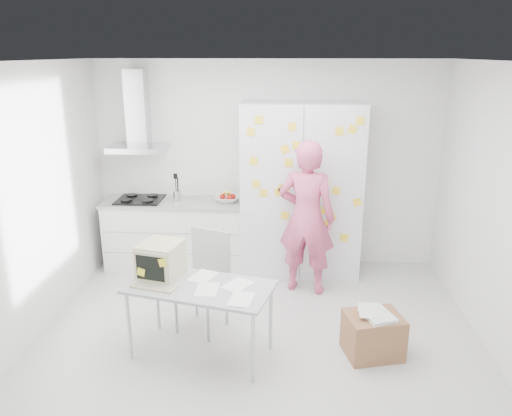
# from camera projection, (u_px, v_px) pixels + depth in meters

# --- Properties ---
(floor) EXTENTS (4.50, 4.00, 0.02)m
(floor) POSITION_uv_depth(u_px,v_px,m) (257.00, 338.00, 5.09)
(floor) COLOR silver
(floor) RESTS_ON ground
(walls) EXTENTS (4.52, 4.01, 2.70)m
(walls) POSITION_uv_depth(u_px,v_px,m) (262.00, 191.00, 5.37)
(walls) COLOR white
(walls) RESTS_ON ground
(ceiling) EXTENTS (4.50, 4.00, 0.02)m
(ceiling) POSITION_uv_depth(u_px,v_px,m) (258.00, 61.00, 4.28)
(ceiling) COLOR white
(ceiling) RESTS_ON walls
(counter_run) EXTENTS (1.84, 0.63, 1.28)m
(counter_run) POSITION_uv_depth(u_px,v_px,m) (176.00, 233.00, 6.64)
(counter_run) COLOR white
(counter_run) RESTS_ON ground
(range_hood) EXTENTS (0.70, 0.48, 1.01)m
(range_hood) POSITION_uv_depth(u_px,v_px,m) (137.00, 119.00, 6.35)
(range_hood) COLOR silver
(range_hood) RESTS_ON walls
(tall_cabinet) EXTENTS (1.50, 0.68, 2.20)m
(tall_cabinet) POSITION_uv_depth(u_px,v_px,m) (301.00, 190.00, 6.33)
(tall_cabinet) COLOR silver
(tall_cabinet) RESTS_ON ground
(person) EXTENTS (0.76, 0.59, 1.84)m
(person) POSITION_uv_depth(u_px,v_px,m) (307.00, 218.00, 5.83)
(person) COLOR #CD5078
(person) RESTS_ON ground
(desk) EXTENTS (1.45, 0.97, 1.06)m
(desk) POSITION_uv_depth(u_px,v_px,m) (175.00, 272.00, 4.69)
(desk) COLOR #A7ABB1
(desk) RESTS_ON ground
(chair) EXTENTS (0.61, 0.61, 1.04)m
(chair) POSITION_uv_depth(u_px,v_px,m) (205.00, 274.00, 5.14)
(chair) COLOR #A5A4A2
(chair) RESTS_ON ground
(cardboard_box) EXTENTS (0.60, 0.52, 0.45)m
(cardboard_box) POSITION_uv_depth(u_px,v_px,m) (373.00, 334.00, 4.74)
(cardboard_box) COLOR #8D5F3D
(cardboard_box) RESTS_ON ground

